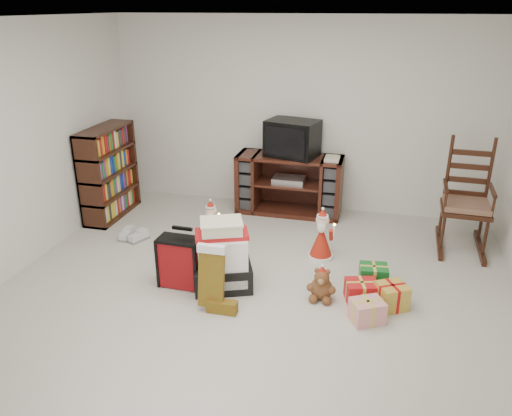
{
  "coord_description": "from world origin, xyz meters",
  "views": [
    {
      "loc": [
        1.04,
        -3.91,
        2.6
      ],
      "look_at": [
        -0.1,
        0.6,
        0.7
      ],
      "focal_mm": 35.0,
      "sensor_mm": 36.0,
      "label": 1
    }
  ],
  "objects_px": {
    "crt_television": "(292,138)",
    "red_suitcase": "(180,262)",
    "mrs_claus_figurine": "(211,227)",
    "sneaker_pair": "(133,236)",
    "teddy_bear": "(322,286)",
    "tv_stand": "(289,184)",
    "gift_cluster": "(369,289)",
    "santa_figurine": "(321,239)",
    "gift_pile": "(222,259)",
    "bookshelf": "(109,174)",
    "rocking_chair": "(464,209)"
  },
  "relations": [
    {
      "from": "santa_figurine",
      "to": "sneaker_pair",
      "type": "bearing_deg",
      "value": -177.63
    },
    {
      "from": "sneaker_pair",
      "to": "red_suitcase",
      "type": "bearing_deg",
      "value": -31.98
    },
    {
      "from": "tv_stand",
      "to": "gift_pile",
      "type": "distance_m",
      "value": 2.08
    },
    {
      "from": "red_suitcase",
      "to": "teddy_bear",
      "type": "xyz_separation_m",
      "value": [
        1.38,
        0.1,
        -0.12
      ]
    },
    {
      "from": "gift_pile",
      "to": "santa_figurine",
      "type": "height_order",
      "value": "gift_pile"
    },
    {
      "from": "gift_pile",
      "to": "gift_cluster",
      "type": "height_order",
      "value": "gift_pile"
    },
    {
      "from": "teddy_bear",
      "to": "tv_stand",
      "type": "bearing_deg",
      "value": 109.08
    },
    {
      "from": "mrs_claus_figurine",
      "to": "sneaker_pair",
      "type": "xyz_separation_m",
      "value": [
        -0.95,
        -0.13,
        -0.16
      ]
    },
    {
      "from": "gift_pile",
      "to": "teddy_bear",
      "type": "height_order",
      "value": "gift_pile"
    },
    {
      "from": "bookshelf",
      "to": "red_suitcase",
      "type": "bearing_deg",
      "value": -43.03
    },
    {
      "from": "red_suitcase",
      "to": "mrs_claus_figurine",
      "type": "xyz_separation_m",
      "value": [
        -0.01,
        0.97,
        -0.05
      ]
    },
    {
      "from": "tv_stand",
      "to": "gift_cluster",
      "type": "height_order",
      "value": "tv_stand"
    },
    {
      "from": "tv_stand",
      "to": "bookshelf",
      "type": "distance_m",
      "value": 2.35
    },
    {
      "from": "bookshelf",
      "to": "santa_figurine",
      "type": "height_order",
      "value": "bookshelf"
    },
    {
      "from": "rocking_chair",
      "to": "gift_pile",
      "type": "height_order",
      "value": "rocking_chair"
    },
    {
      "from": "rocking_chair",
      "to": "santa_figurine",
      "type": "distance_m",
      "value": 1.69
    },
    {
      "from": "rocking_chair",
      "to": "mrs_claus_figurine",
      "type": "relative_size",
      "value": 2.39
    },
    {
      "from": "gift_pile",
      "to": "crt_television",
      "type": "bearing_deg",
      "value": 60.14
    },
    {
      "from": "sneaker_pair",
      "to": "crt_television",
      "type": "relative_size",
      "value": 0.45
    },
    {
      "from": "red_suitcase",
      "to": "mrs_claus_figurine",
      "type": "distance_m",
      "value": 0.97
    },
    {
      "from": "gift_cluster",
      "to": "crt_television",
      "type": "relative_size",
      "value": 1.15
    },
    {
      "from": "tv_stand",
      "to": "rocking_chair",
      "type": "bearing_deg",
      "value": -12.96
    },
    {
      "from": "teddy_bear",
      "to": "santa_figurine",
      "type": "xyz_separation_m",
      "value": [
        -0.11,
        0.83,
        0.08
      ]
    },
    {
      "from": "bookshelf",
      "to": "crt_television",
      "type": "bearing_deg",
      "value": 16.51
    },
    {
      "from": "red_suitcase",
      "to": "santa_figurine",
      "type": "distance_m",
      "value": 1.57
    },
    {
      "from": "teddy_bear",
      "to": "sneaker_pair",
      "type": "relative_size",
      "value": 0.98
    },
    {
      "from": "gift_cluster",
      "to": "mrs_claus_figurine",
      "type": "bearing_deg",
      "value": 156.53
    },
    {
      "from": "gift_cluster",
      "to": "teddy_bear",
      "type": "bearing_deg",
      "value": -170.42
    },
    {
      "from": "tv_stand",
      "to": "mrs_claus_figurine",
      "type": "bearing_deg",
      "value": -120.68
    },
    {
      "from": "bookshelf",
      "to": "crt_television",
      "type": "distance_m",
      "value": 2.41
    },
    {
      "from": "santa_figurine",
      "to": "rocking_chair",
      "type": "bearing_deg",
      "value": 25.06
    },
    {
      "from": "bookshelf",
      "to": "sneaker_pair",
      "type": "relative_size",
      "value": 3.65
    },
    {
      "from": "rocking_chair",
      "to": "gift_pile",
      "type": "bearing_deg",
      "value": -144.33
    },
    {
      "from": "santa_figurine",
      "to": "mrs_claus_figurine",
      "type": "distance_m",
      "value": 1.28
    },
    {
      "from": "crt_television",
      "to": "gift_cluster",
      "type": "bearing_deg",
      "value": -46.84
    },
    {
      "from": "bookshelf",
      "to": "mrs_claus_figurine",
      "type": "bearing_deg",
      "value": -17.73
    },
    {
      "from": "gift_pile",
      "to": "teddy_bear",
      "type": "bearing_deg",
      "value": -20.25
    },
    {
      "from": "rocking_chair",
      "to": "crt_television",
      "type": "bearing_deg",
      "value": 168.9
    },
    {
      "from": "bookshelf",
      "to": "mrs_claus_figurine",
      "type": "height_order",
      "value": "bookshelf"
    },
    {
      "from": "red_suitcase",
      "to": "sneaker_pair",
      "type": "xyz_separation_m",
      "value": [
        -0.96,
        0.84,
        -0.22
      ]
    },
    {
      "from": "tv_stand",
      "to": "gift_cluster",
      "type": "bearing_deg",
      "value": -59.77
    },
    {
      "from": "santa_figurine",
      "to": "red_suitcase",
      "type": "bearing_deg",
      "value": -143.72
    },
    {
      "from": "bookshelf",
      "to": "gift_pile",
      "type": "height_order",
      "value": "bookshelf"
    },
    {
      "from": "rocking_chair",
      "to": "mrs_claus_figurine",
      "type": "bearing_deg",
      "value": -164.23
    },
    {
      "from": "rocking_chair",
      "to": "sneaker_pair",
      "type": "xyz_separation_m",
      "value": [
        -3.75,
        -0.8,
        -0.4
      ]
    },
    {
      "from": "gift_pile",
      "to": "red_suitcase",
      "type": "height_order",
      "value": "gift_pile"
    },
    {
      "from": "gift_cluster",
      "to": "crt_television",
      "type": "distance_m",
      "value": 2.43
    },
    {
      "from": "bookshelf",
      "to": "gift_cluster",
      "type": "distance_m",
      "value": 3.65
    },
    {
      "from": "teddy_bear",
      "to": "mrs_claus_figurine",
      "type": "distance_m",
      "value": 1.64
    },
    {
      "from": "crt_television",
      "to": "red_suitcase",
      "type": "bearing_deg",
      "value": -94.63
    }
  ]
}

